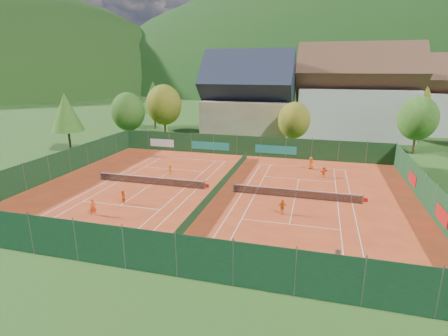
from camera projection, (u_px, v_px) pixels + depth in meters
ground at (219, 191)px, 37.35m from camera, size 600.00×600.00×0.00m
clay_pad at (219, 191)px, 37.34m from camera, size 40.00×32.00×0.01m
court_markings_left at (151, 184)px, 39.36m from camera, size 11.03×23.83×0.00m
court_markings_right at (295, 198)px, 35.32m from camera, size 11.03×23.83×0.00m
tennis_net_left at (152, 180)px, 39.18m from camera, size 13.30×0.10×1.02m
tennis_net_right at (297, 193)px, 35.15m from camera, size 13.30×0.10×1.02m
court_divider at (219, 187)px, 37.20m from camera, size 0.03×28.80×1.00m
fence_north at (246, 146)px, 51.88m from camera, size 40.00×0.10×3.00m
fence_south at (149, 252)px, 22.09m from camera, size 40.00×0.04×3.00m
fence_west at (59, 164)px, 41.97m from camera, size 0.04×32.00×3.00m
fence_east at (429, 195)px, 31.94m from camera, size 0.09×32.00×3.00m
chalet at (248, 102)px, 64.08m from camera, size 16.20×12.00×16.00m
hotel_block_a at (355, 97)px, 64.64m from camera, size 21.60×11.00×17.25m
hotel_block_b at (427, 100)px, 68.74m from camera, size 17.28×10.00×15.50m
tree_west_front at (128, 112)px, 59.94m from camera, size 5.72×5.72×8.69m
tree_west_mid at (164, 105)px, 64.30m from camera, size 6.44×6.44×9.78m
tree_west_back at (154, 97)px, 73.05m from camera, size 5.60×5.60×10.00m
tree_center at (294, 120)px, 54.92m from camera, size 5.01×5.01×7.60m
tree_east_front at (418, 118)px, 52.05m from camera, size 5.72×5.72×8.69m
tree_west_side at (66, 112)px, 53.85m from camera, size 5.04×5.04×9.00m
tree_east_back at (409, 100)px, 66.00m from camera, size 7.15×7.15×10.86m
mountain_backdrop at (343, 141)px, 257.60m from camera, size 820.00×530.00×242.00m
ball_hopper at (338, 252)px, 23.83m from camera, size 0.34×0.34×0.80m
loose_ball_0 at (116, 203)px, 34.05m from camera, size 0.07×0.07×0.07m
loose_ball_1 at (231, 247)px, 25.58m from camera, size 0.07×0.07×0.07m
player_left_near at (93, 207)px, 31.03m from camera, size 0.66×0.64×1.52m
player_left_mid at (123, 197)px, 33.69m from camera, size 0.79×0.70×1.35m
player_left_far at (170, 170)px, 42.53m from camera, size 0.94×0.62×1.36m
player_right_near at (282, 207)px, 31.28m from camera, size 0.89×0.61×1.40m
player_right_far_a at (311, 163)px, 45.21m from camera, size 0.92×0.82×1.59m
player_right_far_b at (324, 172)px, 41.78m from camera, size 1.24×1.04×1.34m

